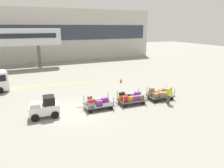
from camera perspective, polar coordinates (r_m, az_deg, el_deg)
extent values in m
plane|color=gray|center=(16.21, -9.97, -7.66)|extent=(120.00, 120.00, 0.00)
cube|color=yellow|center=(24.21, -23.88, -0.78)|extent=(15.29, 2.24, 0.01)
cube|color=#BCB7AD|center=(40.65, -19.53, 13.04)|extent=(45.27, 2.40, 9.82)
cube|color=#2D3847|center=(39.39, -19.44, 13.70)|extent=(43.00, 0.12, 2.80)
cube|color=silver|center=(34.58, -27.88, 11.79)|extent=(15.57, 2.20, 2.60)
cube|color=#1E232D|center=(33.43, -28.03, 12.03)|extent=(14.02, 0.08, 0.70)
cylinder|color=#59595B|center=(34.86, -20.15, 7.50)|extent=(0.50, 0.50, 3.65)
cube|color=white|center=(15.57, -18.87, -6.82)|extent=(2.14, 1.17, 0.70)
cube|color=black|center=(15.35, -17.72, -4.44)|extent=(0.84, 1.02, 0.60)
cube|color=silver|center=(15.40, -21.18, -5.43)|extent=(0.73, 0.96, 0.24)
cylinder|color=black|center=(16.19, -21.30, -7.53)|extent=(0.57, 0.20, 0.56)
cylinder|color=black|center=(15.23, -21.22, -9.04)|extent=(0.57, 0.20, 0.56)
cylinder|color=black|center=(16.21, -16.46, -7.02)|extent=(0.57, 0.20, 0.56)
cylinder|color=black|center=(15.26, -16.06, -8.49)|extent=(0.57, 0.20, 0.56)
cube|color=#4C4C4F|center=(16.32, -3.88, -5.90)|extent=(2.35, 1.48, 0.08)
cylinder|color=gray|center=(16.49, -8.10, -4.33)|extent=(0.06, 0.06, 0.70)
cylinder|color=gray|center=(15.33, -6.94, -5.91)|extent=(0.06, 0.06, 0.70)
cylinder|color=gray|center=(17.07, -1.18, -3.46)|extent=(0.06, 0.06, 0.70)
cylinder|color=gray|center=(15.94, 0.45, -4.90)|extent=(0.06, 0.06, 0.70)
cylinder|color=black|center=(16.71, -7.33, -6.20)|extent=(0.32, 0.11, 0.32)
cylinder|color=black|center=(15.65, -6.22, -7.76)|extent=(0.32, 0.11, 0.32)
cylinder|color=black|center=(17.17, -1.73, -5.44)|extent=(0.32, 0.11, 0.32)
cylinder|color=black|center=(16.14, -0.27, -6.89)|extent=(0.32, 0.11, 0.32)
cylinder|color=#333333|center=(15.97, -9.04, -6.66)|extent=(0.70, 0.08, 0.05)
cube|color=#99999E|center=(16.34, -6.38, -5.12)|extent=(0.60, 0.40, 0.36)
cube|color=#99999E|center=(15.82, -5.93, -5.91)|extent=(0.46, 0.31, 0.32)
cube|color=#99999E|center=(16.50, -4.24, -4.83)|extent=(0.45, 0.37, 0.36)
cube|color=#8C338C|center=(15.97, -3.70, -5.46)|extent=(0.51, 0.35, 0.40)
cube|color=#8C338C|center=(16.74, -2.10, -4.53)|extent=(0.62, 0.38, 0.34)
cube|color=#726651|center=(16.22, -6.42, -3.97)|extent=(0.41, 0.35, 0.34)
cube|color=red|center=(15.71, -5.96, -4.93)|extent=(0.51, 0.32, 0.26)
cube|color=#4C4C4F|center=(17.39, 5.60, -4.52)|extent=(2.35, 1.48, 0.08)
cylinder|color=gray|center=(17.38, 1.55, -3.09)|extent=(0.06, 0.06, 0.70)
cylinder|color=gray|center=(16.27, 3.34, -4.48)|extent=(0.06, 0.06, 0.70)
cylinder|color=gray|center=(18.27, 7.67, -2.26)|extent=(0.06, 0.06, 0.70)
cylinder|color=gray|center=(17.23, 9.75, -3.51)|extent=(0.06, 0.06, 0.70)
cylinder|color=black|center=(17.61, 2.19, -4.88)|extent=(0.32, 0.11, 0.32)
cylinder|color=black|center=(16.61, 3.85, -6.24)|extent=(0.32, 0.11, 0.32)
cylinder|color=black|center=(18.34, 7.14, -4.13)|extent=(0.32, 0.11, 0.32)
cylinder|color=black|center=(17.38, 9.02, -5.38)|extent=(0.32, 0.11, 0.32)
cylinder|color=#333333|center=(16.80, 1.02, -5.27)|extent=(0.70, 0.08, 0.05)
cube|color=orange|center=(17.25, 2.86, -3.74)|extent=(0.53, 0.32, 0.43)
cube|color=red|center=(16.73, 3.84, -4.31)|extent=(0.57, 0.28, 0.48)
cube|color=black|center=(17.46, 4.51, -3.63)|extent=(0.43, 0.28, 0.37)
cube|color=orange|center=(16.98, 5.43, -4.20)|extent=(0.60, 0.26, 0.39)
cube|color=navy|center=(17.68, 5.92, -3.49)|extent=(0.53, 0.30, 0.32)
cube|color=#8C338C|center=(17.19, 6.72, -4.01)|extent=(0.60, 0.33, 0.36)
cube|color=#8C338C|center=(17.88, 7.37, -3.04)|extent=(0.52, 0.33, 0.48)
cube|color=#726651|center=(17.42, 8.28, -3.78)|extent=(0.54, 0.38, 0.38)
cube|color=black|center=(17.14, 2.87, -2.76)|extent=(0.51, 0.35, 0.20)
cube|color=#4C4C4F|center=(18.89, 13.74, -3.23)|extent=(2.35, 1.48, 0.08)
cylinder|color=gray|center=(18.71, 10.04, -1.93)|extent=(0.06, 0.06, 0.70)
cylinder|color=gray|center=(17.69, 12.21, -3.12)|extent=(0.06, 0.06, 0.70)
cylinder|color=gray|center=(19.86, 15.25, -1.19)|extent=(0.06, 0.06, 0.70)
cylinder|color=gray|center=(18.91, 17.56, -2.26)|extent=(0.06, 0.06, 0.70)
cylinder|color=black|center=(18.96, 10.53, -3.60)|extent=(0.32, 0.11, 0.32)
cylinder|color=black|center=(18.03, 12.53, -4.76)|extent=(0.32, 0.11, 0.32)
cylinder|color=black|center=(19.89, 14.76, -2.92)|extent=(0.32, 0.11, 0.32)
cylinder|color=black|center=(19.01, 16.86, -3.98)|extent=(0.32, 0.11, 0.32)
cylinder|color=#333333|center=(18.10, 9.84, -3.92)|extent=(0.70, 0.08, 0.05)
cube|color=#9E7A4C|center=(18.62, 11.36, -2.53)|extent=(0.52, 0.43, 0.43)
cube|color=olive|center=(18.21, 12.46, -3.12)|extent=(0.48, 0.49, 0.37)
cube|color=tan|center=(18.91, 12.55, -2.40)|extent=(0.45, 0.44, 0.38)
cube|color=#9E7A4C|center=(18.41, 13.90, -2.90)|extent=(0.43, 0.52, 0.43)
cube|color=olive|center=(19.25, 13.85, -2.13)|extent=(0.55, 0.41, 0.39)
cube|color=tan|center=(18.73, 14.77, -2.80)|extent=(0.54, 0.41, 0.33)
cube|color=tan|center=(19.48, 15.10, -1.87)|extent=(0.48, 0.43, 0.47)
cube|color=#9E7A4C|center=(18.51, 11.42, -1.52)|extent=(0.49, 0.34, 0.25)
cylinder|color=#4C4C4C|center=(17.93, 15.64, -4.25)|extent=(0.16, 0.16, 0.82)
cylinder|color=#4C4C4C|center=(18.08, 16.04, -4.11)|extent=(0.16, 0.16, 0.82)
cube|color=#D1E51E|center=(17.73, 16.26, -2.21)|extent=(0.48, 0.49, 0.61)
sphere|color=tan|center=(17.56, 16.66, -1.18)|extent=(0.22, 0.22, 0.22)
cylinder|color=black|center=(22.88, -29.60, -1.58)|extent=(0.71, 0.37, 0.68)
cone|color=#EA590F|center=(23.84, 2.59, 1.05)|extent=(0.36, 0.36, 0.55)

